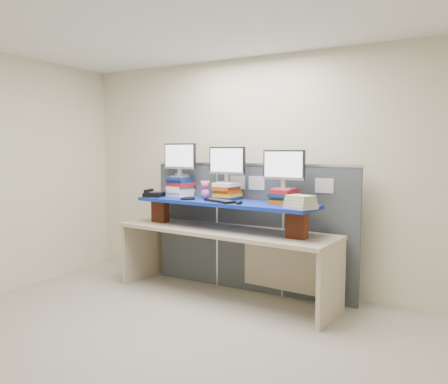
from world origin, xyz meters
The scene contains 18 objects.
room centered at (0.00, 0.00, 1.40)m, with size 5.00×4.00×2.80m.
cubicle_partition centered at (0.00, 1.78, 0.77)m, with size 2.60×0.06×1.53m.
desk centered at (-0.15, 1.43, 0.63)m, with size 2.66×0.99×0.79m.
brick_pier_left centered at (-1.08, 1.46, 0.93)m, with size 0.21×0.11×0.28m, color brown.
brick_pier_right centered at (0.76, 1.30, 0.93)m, with size 0.21×0.11×0.28m, color brown.
blue_board centered at (-0.15, 1.43, 1.09)m, with size 2.17×0.54×0.04m, color navy.
book_stack_left centered at (-0.88, 1.61, 1.23)m, with size 0.28×0.33×0.24m.
book_stack_center centered at (-0.18, 1.55, 1.21)m, with size 0.27×0.31×0.20m.
book_stack_right centered at (0.54, 1.49, 1.19)m, with size 0.27×0.32×0.16m.
monitor_left centered at (-0.88, 1.61, 1.59)m, with size 0.48×0.15×0.41m.
monitor_center centered at (-0.18, 1.55, 1.54)m, with size 0.48×0.15×0.41m.
monitor_right centered at (0.54, 1.48, 1.50)m, with size 0.48×0.15×0.41m.
keyboard centered at (-0.14, 1.30, 1.12)m, with size 0.44×0.30×0.03m.
mouse centered at (0.14, 1.23, 1.13)m, with size 0.06×0.11×0.04m, color black.
desk_phone centered at (-1.13, 1.39, 1.14)m, with size 0.26×0.25×0.09m.
headset centered at (-0.59, 1.35, 1.12)m, with size 0.18×0.18×0.02m, color black.
plush_toy centered at (-0.47, 1.54, 1.22)m, with size 0.12×0.09×0.21m.
binder_stack centered at (0.82, 1.20, 1.17)m, with size 0.34×0.31×0.13m.
Camera 1 is at (2.21, -2.87, 1.67)m, focal length 35.00 mm.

